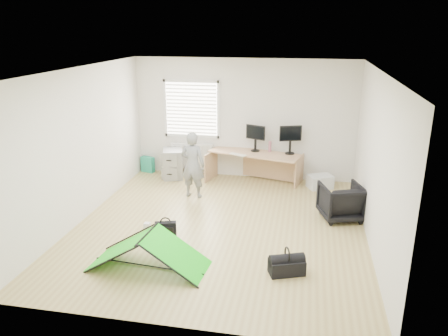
% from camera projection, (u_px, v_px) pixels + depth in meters
% --- Properties ---
extents(ground, '(5.50, 5.50, 0.00)m').
position_uv_depth(ground, '(220.00, 226.00, 7.70)').
color(ground, tan).
rests_on(ground, ground).
extents(back_wall, '(5.00, 0.02, 2.70)m').
position_uv_depth(back_wall, '(244.00, 119.00, 9.84)').
color(back_wall, silver).
rests_on(back_wall, ground).
extents(window, '(1.20, 0.06, 1.20)m').
position_uv_depth(window, '(192.00, 109.00, 9.96)').
color(window, silver).
rests_on(window, back_wall).
extents(radiator, '(1.00, 0.12, 0.60)m').
position_uv_depth(radiator, '(192.00, 156.00, 10.27)').
color(radiator, silver).
rests_on(radiator, back_wall).
extents(desk, '(2.11, 1.13, 0.69)m').
position_uv_depth(desk, '(254.00, 167.00, 9.76)').
color(desk, tan).
rests_on(desk, ground).
extents(filing_cabinet, '(0.58, 0.68, 0.67)m').
position_uv_depth(filing_cabinet, '(173.00, 163.00, 10.07)').
color(filing_cabinet, gray).
rests_on(filing_cabinet, ground).
extents(monitor_left, '(0.46, 0.26, 0.44)m').
position_uv_depth(monitor_left, '(255.00, 142.00, 9.70)').
color(monitor_left, black).
rests_on(monitor_left, desk).
extents(monitor_right, '(0.49, 0.26, 0.46)m').
position_uv_depth(monitor_right, '(290.00, 143.00, 9.50)').
color(monitor_right, black).
rests_on(monitor_right, desk).
extents(keyboard, '(0.41, 0.28, 0.02)m').
position_uv_depth(keyboard, '(238.00, 155.00, 9.48)').
color(keyboard, beige).
rests_on(keyboard, desk).
extents(thermos, '(0.07, 0.07, 0.24)m').
position_uv_depth(thermos, '(270.00, 146.00, 9.69)').
color(thermos, '#B06273').
rests_on(thermos, desk).
extents(office_chair, '(0.89, 0.90, 0.66)m').
position_uv_depth(office_chair, '(341.00, 202.00, 7.91)').
color(office_chair, black).
rests_on(office_chair, ground).
extents(person, '(0.53, 0.38, 1.37)m').
position_uv_depth(person, '(193.00, 165.00, 8.82)').
color(person, gray).
rests_on(person, ground).
extents(kite, '(1.77, 0.90, 0.53)m').
position_uv_depth(kite, '(148.00, 251.00, 6.32)').
color(kite, '#15CF13').
rests_on(kite, ground).
extents(storage_crate, '(0.61, 0.53, 0.28)m').
position_uv_depth(storage_crate, '(320.00, 182.00, 9.46)').
color(storage_crate, silver).
rests_on(storage_crate, ground).
extents(tote_bag, '(0.34, 0.21, 0.37)m').
position_uv_depth(tote_bag, '(148.00, 164.00, 10.48)').
color(tote_bag, '#219D7A').
rests_on(tote_bag, ground).
extents(laptop_bag, '(0.37, 0.20, 0.27)m').
position_uv_depth(laptop_bag, '(166.00, 229.00, 7.27)').
color(laptop_bag, black).
rests_on(laptop_bag, ground).
extents(white_box, '(0.11, 0.11, 0.10)m').
position_uv_depth(white_box, '(147.00, 225.00, 7.60)').
color(white_box, silver).
rests_on(white_box, ground).
extents(duffel_bag, '(0.56, 0.41, 0.22)m').
position_uv_depth(duffel_bag, '(287.00, 267.00, 6.20)').
color(duffel_bag, black).
rests_on(duffel_bag, ground).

